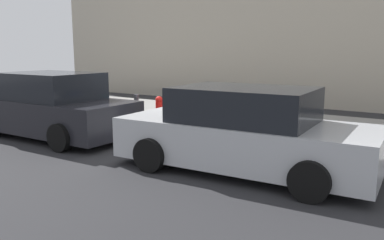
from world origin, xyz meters
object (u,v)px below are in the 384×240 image
suitcase_navy_3 (236,119)px  suitcase_teal_6 (184,115)px  suitcase_red_5 (203,119)px  fire_hydrant (159,109)px  suitcase_silver_1 (274,124)px  suitcase_olive_4 (220,119)px  parked_car_charcoal_1 (52,107)px  suitcase_maroon_0 (296,128)px  bollard_post (137,108)px  parked_car_silver_0 (244,132)px  suitcase_black_2 (254,124)px

suitcase_navy_3 → suitcase_teal_6: size_ratio=1.25×
suitcase_red_5 → fire_hydrant: bearing=2.8°
suitcase_silver_1 → suitcase_red_5: (2.04, -0.07, -0.08)m
suitcase_navy_3 → fire_hydrant: suitcase_navy_3 is taller
suitcase_olive_4 → parked_car_charcoal_1: bearing=32.9°
suitcase_maroon_0 → suitcase_olive_4: bearing=0.0°
bollard_post → parked_car_silver_0: bearing=154.0°
fire_hydrant → bollard_post: (0.72, 0.15, -0.01)m
suitcase_navy_3 → suitcase_black_2: bearing=177.9°
fire_hydrant → bollard_post: bollard_post is taller
suitcase_teal_6 → parked_car_silver_0: 3.68m
suitcase_black_2 → parked_car_silver_0: (-0.82, 2.31, 0.28)m
suitcase_olive_4 → bollard_post: size_ratio=0.86×
suitcase_red_5 → bollard_post: bearing=5.8°
suitcase_navy_3 → parked_car_silver_0: (-1.32, 2.33, 0.23)m
suitcase_black_2 → parked_car_charcoal_1: 5.20m
fire_hydrant → suitcase_black_2: bearing=179.3°
suitcase_teal_6 → fire_hydrant: bearing=-4.5°
suitcase_maroon_0 → parked_car_charcoal_1: bearing=22.6°
suitcase_black_2 → suitcase_teal_6: size_ratio=1.18×
suitcase_teal_6 → bollard_post: bearing=2.7°
suitcase_red_5 → parked_car_silver_0: bearing=134.1°
fire_hydrant → parked_car_charcoal_1: (1.68, 2.35, 0.22)m
parked_car_silver_0 → suitcase_maroon_0: bearing=-95.1°
suitcase_maroon_0 → suitcase_navy_3: suitcase_navy_3 is taller
suitcase_olive_4 → parked_car_silver_0: size_ratio=0.15×
suitcase_red_5 → suitcase_teal_6: suitcase_teal_6 is taller
parked_car_silver_0 → suitcase_black_2: bearing=-70.4°
suitcase_black_2 → suitcase_red_5: suitcase_black_2 is taller
suitcase_red_5 → suitcase_teal_6: 0.55m
suitcase_olive_4 → fire_hydrant: fire_hydrant is taller
parked_car_charcoal_1 → bollard_post: bearing=-113.6°
suitcase_teal_6 → suitcase_black_2: bearing=-179.1°
suitcase_navy_3 → suitcase_maroon_0: bearing=-178.8°
suitcase_silver_1 → bollard_post: size_ratio=1.13×
suitcase_navy_3 → bollard_post: bearing=2.3°
suitcase_black_2 → fire_hydrant: suitcase_black_2 is taller
suitcase_navy_3 → suitcase_red_5: suitcase_navy_3 is taller
suitcase_silver_1 → suitcase_maroon_0: bearing=-178.7°
suitcase_navy_3 → suitcase_olive_4: (0.49, -0.03, -0.04)m
fire_hydrant → parked_car_charcoal_1: parked_car_charcoal_1 is taller
bollard_post → parked_car_silver_0: (-4.51, 2.20, 0.19)m
suitcase_silver_1 → suitcase_black_2: suitcase_silver_1 is taller
suitcase_maroon_0 → suitcase_olive_4: 2.02m
parked_car_silver_0 → suitcase_red_5: bearing=-45.9°
suitcase_olive_4 → fire_hydrant: (1.98, 0.01, 0.09)m
fire_hydrant → parked_car_silver_0: (-3.79, 2.35, 0.18)m
suitcase_maroon_0 → fire_hydrant: 4.01m
suitcase_maroon_0 → bollard_post: bearing=2.0°
suitcase_red_5 → bollard_post: (2.16, 0.22, 0.14)m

